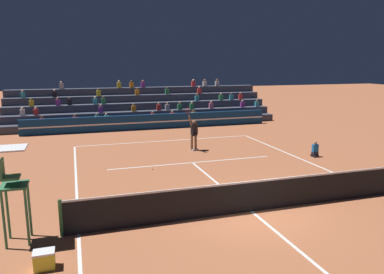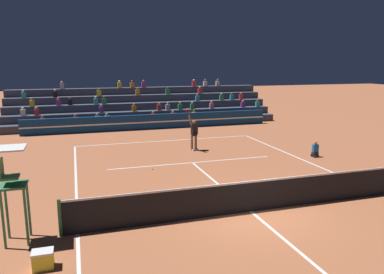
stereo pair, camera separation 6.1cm
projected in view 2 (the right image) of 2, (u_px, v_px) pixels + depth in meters
ground_plane at (251, 211)px, 12.39m from camera, size 120.00×120.00×0.00m
court_lines at (251, 211)px, 12.38m from camera, size 11.10×23.90×0.01m
tennis_net at (251, 196)px, 12.28m from camera, size 12.00×0.10×1.10m
sponsor_banner_wall at (152, 122)px, 27.49m from camera, size 18.00×0.26×1.10m
bleacher_stand at (143, 109)px, 30.95m from camera, size 20.96×4.75×3.38m
umpire_chair at (11, 182)px, 9.96m from camera, size 0.76×0.84×2.67m
ball_kid_courtside at (315, 151)px, 19.44m from camera, size 0.30×0.36×0.84m
tennis_player at (194, 133)px, 20.76m from camera, size 0.88×0.50×2.49m
tennis_ball at (152, 169)px, 17.22m from camera, size 0.07×0.07×0.07m
equipment_cooler at (43, 260)px, 8.93m from camera, size 0.50×0.38×0.45m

